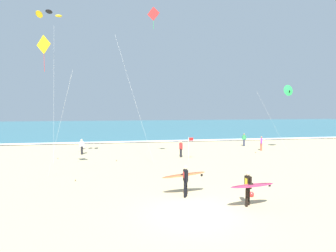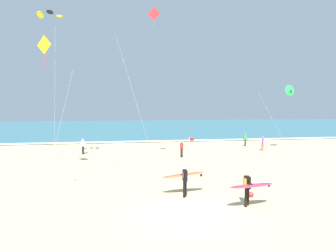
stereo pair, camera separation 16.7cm
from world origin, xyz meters
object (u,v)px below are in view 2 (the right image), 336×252
kite_diamond_golden_near (45,50)px  bystander_purple_top (263,143)px  beach_ball (251,194)px  kite_delta_emerald_far (290,90)px  bystander_white_top (83,146)px  surfer_trailing (184,177)px  surfer_lead (249,186)px  bystander_green_top (245,140)px  kite_arc_charcoal_high (50,15)px  lifeguard_flag (190,146)px  bystander_red_top (182,149)px  kite_diamond_scarlet_mid (152,22)px

kite_diamond_golden_near → bystander_purple_top: (20.25, 8.22, -7.85)m
beach_ball → kite_diamond_golden_near: bearing=153.1°
kite_delta_emerald_far → bystander_white_top: bearing=176.2°
surfer_trailing → bystander_purple_top: 18.00m
surfer_lead → bystander_green_top: bearing=65.3°
kite_arc_charcoal_high → lifeguard_flag: size_ratio=6.03×
kite_diamond_golden_near → bystander_red_top: size_ratio=6.04×
surfer_trailing → kite_delta_emerald_far: bearing=41.4°
surfer_lead → bystander_red_top: surfer_lead is taller
kite_delta_emerald_far → bystander_red_top: kite_delta_emerald_far is taller
kite_arc_charcoal_high → bystander_red_top: bearing=7.3°
kite_diamond_scarlet_mid → bystander_purple_top: size_ratio=8.12×
surfer_trailing → bystander_red_top: 11.34m
surfer_lead → kite_arc_charcoal_high: bearing=135.0°
bystander_red_top → surfer_lead: bearing=-87.8°
surfer_lead → bystander_red_top: 13.26m
beach_ball → bystander_white_top: bearing=126.1°
surfer_trailing → lifeguard_flag: size_ratio=1.18×
bystander_green_top → kite_diamond_golden_near: bearing=-149.4°
bystander_purple_top → bystander_red_top: (-9.68, -2.39, 0.00)m
kite_delta_emerald_far → lifeguard_flag: size_ratio=3.46×
surfer_lead → bystander_green_top: 21.12m
kite_diamond_golden_near → bystander_green_top: 24.41m
kite_delta_emerald_far → beach_ball: bearing=-129.1°
kite_delta_emerald_far → bystander_green_top: size_ratio=4.57×
surfer_trailing → kite_diamond_scarlet_mid: size_ratio=0.19×
surfer_lead → surfer_trailing: size_ratio=0.96×
surfer_lead → kite_diamond_scarlet_mid: bearing=109.3°
kite_diamond_scarlet_mid → bystander_white_top: 14.11m
bystander_red_top → bystander_green_top: 11.05m
surfer_lead → kite_diamond_scarlet_mid: 15.31m
kite_delta_emerald_far → lifeguard_flag: (-11.86, -3.09, -5.37)m
kite_arc_charcoal_high → beach_ball: size_ratio=45.22×
kite_diamond_scarlet_mid → lifeguard_flag: size_ratio=6.15×
surfer_lead → bystander_green_top: surfer_lead is taller
kite_arc_charcoal_high → bystander_red_top: kite_arc_charcoal_high is taller
bystander_green_top → beach_ball: bearing=-114.2°
bystander_white_top → bystander_red_top: same height
kite_arc_charcoal_high → bystander_white_top: (1.63, 4.64, -11.52)m
bystander_green_top → bystander_white_top: bearing=-171.8°
surfer_trailing → lifeguard_flag: lifeguard_flag is taller
surfer_trailing → kite_diamond_scarlet_mid: 13.50m
kite_diamond_golden_near → kite_delta_emerald_far: 24.22m
kite_diamond_golden_near → bystander_green_top: (19.89, 11.77, -7.85)m
surfer_trailing → kite_arc_charcoal_high: bearing=133.2°
bystander_red_top → kite_diamond_golden_near: bearing=-151.1°
bystander_red_top → bystander_green_top: (9.32, 5.94, 0.00)m
surfer_trailing → kite_diamond_golden_near: (-8.36, 5.28, 7.61)m
surfer_trailing → bystander_white_top: bearing=117.5°
kite_diamond_golden_near → bystander_green_top: size_ratio=6.04×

